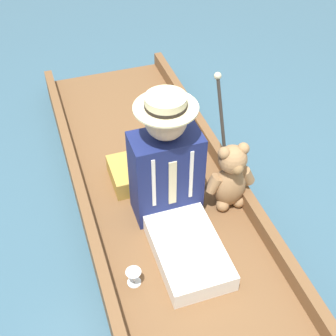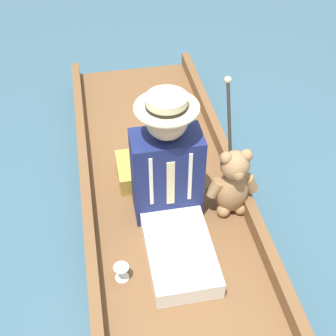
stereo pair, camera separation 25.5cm
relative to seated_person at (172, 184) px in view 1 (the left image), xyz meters
The scene contains 7 objects.
ground_plane 0.43m from the seated_person, 89.47° to the right, with size 16.00×16.00×0.00m, color #385B70.
punt_boat 0.36m from the seated_person, 89.47° to the right, with size 1.00×3.35×0.23m.
seat_cushion 0.47m from the seated_person, 83.53° to the right, with size 0.43×0.30×0.12m.
seated_person is the anchor object (origin of this frame).
teddy_bear 0.38m from the seated_person, behind, with size 0.32×0.19×0.46m.
wine_glass 0.53m from the seated_person, 46.99° to the left, with size 0.08×0.08×0.09m.
walking_cane 0.48m from the seated_person, 148.06° to the right, with size 0.04×0.34×0.72m.
Camera 1 is at (0.60, 1.79, 2.21)m, focal length 50.00 mm.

